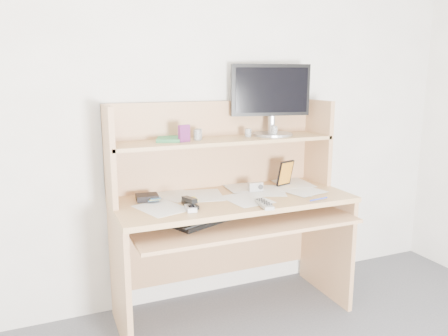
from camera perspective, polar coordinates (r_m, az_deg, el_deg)
name	(u,v)px	position (r m, az deg, el deg)	size (l,w,h in m)	color
back_wall	(213,109)	(2.80, -1.43, 7.72)	(3.60, 0.04, 2.50)	white
desk	(228,203)	(2.68, 0.50, -4.54)	(1.40, 0.70, 1.30)	tan
paper_clutter	(233,197)	(2.60, 1.20, -3.76)	(1.32, 0.54, 0.01)	silver
keyboard	(210,217)	(2.50, -1.80, -6.45)	(0.51, 0.35, 0.03)	black
tv_remote	(264,204)	(2.41, 5.27, -4.70)	(0.05, 0.19, 0.02)	#959691
flip_phone	(191,207)	(2.34, -4.37, -5.16)	(0.05, 0.10, 0.02)	#A9AAAC
stapler	(190,202)	(2.40, -4.45, -4.43)	(0.04, 0.15, 0.05)	black
wallet	(147,197)	(2.55, -10.02, -3.78)	(0.12, 0.10, 0.03)	black
sticky_note_pad	(190,199)	(2.54, -4.47, -4.12)	(0.08, 0.08, 0.01)	yellow
digital_camera	(256,187)	(2.71, 4.14, -2.45)	(0.09, 0.04, 0.06)	#AAABAD
game_case	(285,173)	(2.85, 8.01, -0.67)	(0.12, 0.01, 0.17)	black
blue_pen	(319,199)	(2.58, 12.24, -3.99)	(0.01, 0.01, 0.13)	#1A32C3
card_box	(184,133)	(2.53, -5.23, 4.52)	(0.07, 0.02, 0.10)	#A1151B
shelf_book	(169,139)	(2.60, -7.22, 3.77)	(0.14, 0.19, 0.02)	#348252
chip_stack_a	(197,135)	(2.60, -3.51, 4.33)	(0.05, 0.05, 0.06)	black
chip_stack_b	(199,134)	(2.63, -3.31, 4.45)	(0.04, 0.04, 0.06)	white
chip_stack_c	(248,133)	(2.74, 3.16, 4.61)	(0.04, 0.04, 0.05)	black
chip_stack_d	(274,131)	(2.76, 6.59, 4.77)	(0.04, 0.04, 0.07)	silver
monitor	(271,98)	(2.83, 6.17, 9.12)	(0.52, 0.26, 0.45)	#9C9DA1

